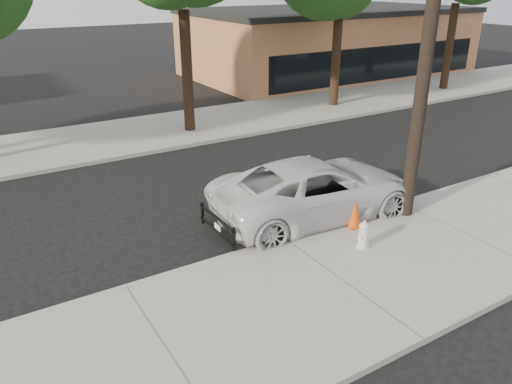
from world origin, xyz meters
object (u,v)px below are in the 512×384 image
utility_pole (428,40)px  police_cruiser (316,189)px  fire_hydrant (363,235)px  traffic_cone (355,213)px

utility_pole → police_cruiser: size_ratio=1.56×
police_cruiser → fire_hydrant: (-0.26, -2.19, -0.34)m
utility_pole → police_cruiser: 4.61m
police_cruiser → traffic_cone: 1.33m
police_cruiser → traffic_cone: size_ratio=7.35×
traffic_cone → fire_hydrant: bearing=-120.7°
utility_pole → police_cruiser: utility_pole is taller
utility_pole → police_cruiser: (-2.01, 1.44, -3.90)m
fire_hydrant → traffic_cone: (0.55, 0.93, 0.07)m
utility_pole → police_cruiser: bearing=144.3°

